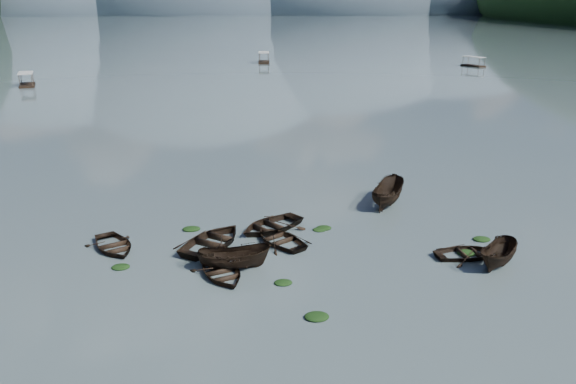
{
  "coord_description": "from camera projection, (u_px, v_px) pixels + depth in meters",
  "views": [
    {
      "loc": [
        -3.22,
        -23.35,
        13.98
      ],
      "look_at": [
        0.0,
        12.0,
        2.0
      ],
      "focal_mm": 35.0,
      "sensor_mm": 36.0,
      "label": 1
    }
  ],
  "objects": [
    {
      "name": "weed_clump_4",
      "position": [
        467.0,
        254.0,
        32.93
      ],
      "size": [
        1.16,
        0.92,
        0.24
      ],
      "primitive_type": "ellipsoid",
      "color": "black",
      "rests_on": "ground"
    },
    {
      "name": "weed_clump_6",
      "position": [
        319.0,
        230.0,
        36.36
      ],
      "size": [
        0.9,
        0.75,
        0.19
      ],
      "primitive_type": "ellipsoid",
      "color": "black",
      "rests_on": "ground"
    },
    {
      "name": "weed_clump_5",
      "position": [
        191.0,
        230.0,
        36.44
      ],
      "size": [
        1.15,
        0.93,
        0.24
      ],
      "primitive_type": "ellipsoid",
      "color": "black",
      "rests_on": "ground"
    },
    {
      "name": "rowboat_8",
      "position": [
        387.0,
        204.0,
        41.11
      ],
      "size": [
        4.0,
        5.18,
        1.9
      ],
      "primitive_type": "imported",
      "rotation": [
        0.0,
        0.0,
        2.63
      ],
      "color": "black",
      "rests_on": "ground"
    },
    {
      "name": "rowboat_6",
      "position": [
        114.0,
        249.0,
        33.61
      ],
      "size": [
        4.47,
        4.94,
        0.84
      ],
      "primitive_type": "imported",
      "rotation": [
        0.0,
        0.0,
        0.5
      ],
      "color": "black",
      "rests_on": "ground"
    },
    {
      "name": "weed_clump_1",
      "position": [
        283.0,
        283.0,
        29.47
      ],
      "size": [
        0.97,
        0.78,
        0.21
      ],
      "primitive_type": "ellipsoid",
      "color": "black",
      "rests_on": "ground"
    },
    {
      "name": "ground_plane",
      "position": [
        311.0,
        312.0,
        26.78
      ],
      "size": [
        2400.0,
        2400.0,
        0.0
      ],
      "primitive_type": "plane",
      "color": "#49585B"
    },
    {
      "name": "weed_clump_3",
      "position": [
        324.0,
        229.0,
        36.61
      ],
      "size": [
        1.01,
        0.85,
        0.22
      ],
      "primitive_type": "ellipsoid",
      "color": "black",
      "rests_on": "ground"
    },
    {
      "name": "rowboat_3",
      "position": [
        280.0,
        242.0,
        34.53
      ],
      "size": [
        4.65,
        4.98,
        0.84
      ],
      "primitive_type": "imported",
      "rotation": [
        0.0,
        0.0,
        3.73
      ],
      "color": "black",
      "rests_on": "ground"
    },
    {
      "name": "weed_clump_2",
      "position": [
        317.0,
        318.0,
        26.25
      ],
      "size": [
        1.18,
        0.94,
        0.26
      ],
      "primitive_type": "ellipsoid",
      "color": "black",
      "rests_on": "ground"
    },
    {
      "name": "rowboat_2",
      "position": [
        235.0,
        268.0,
        31.16
      ],
      "size": [
        4.13,
        1.66,
        1.58
      ],
      "primitive_type": "imported",
      "rotation": [
        0.0,
        0.0,
        1.6
      ],
      "color": "black",
      "rests_on": "ground"
    },
    {
      "name": "rowboat_7",
      "position": [
        271.0,
        229.0,
        36.54
      ],
      "size": [
        5.76,
        5.51,
        0.97
      ],
      "primitive_type": "imported",
      "rotation": [
        0.0,
        0.0,
        5.37
      ],
      "color": "black",
      "rests_on": "ground"
    },
    {
      "name": "pontoon_centre",
      "position": [
        264.0,
        63.0,
        138.02
      ],
      "size": [
        3.02,
        6.6,
        2.48
      ],
      "primitive_type": null,
      "rotation": [
        0.0,
        0.0,
        -0.05
      ],
      "color": "black",
      "rests_on": "ground"
    },
    {
      "name": "rowboat_4",
      "position": [
        467.0,
        256.0,
        32.61
      ],
      "size": [
        4.1,
        3.15,
        0.79
      ],
      "primitive_type": "imported",
      "rotation": [
        0.0,
        0.0,
        1.69
      ],
      "color": "black",
      "rests_on": "ground"
    },
    {
      "name": "haze_mtn_b",
      "position": [
        198.0,
        12.0,
        870.84
      ],
      "size": [
        520.0,
        520.0,
        340.0
      ],
      "primitive_type": "ellipsoid",
      "color": "#475666",
      "rests_on": "ground"
    },
    {
      "name": "pontoon_right",
      "position": [
        473.0,
        66.0,
        130.26
      ],
      "size": [
        4.51,
        6.0,
        2.13
      ],
      "primitive_type": null,
      "rotation": [
        0.0,
        0.0,
        0.46
      ],
      "color": "black",
      "rests_on": "ground"
    },
    {
      "name": "pontoon_left",
      "position": [
        27.0,
        86.0,
        99.42
      ],
      "size": [
        4.03,
        6.37,
        2.27
      ],
      "primitive_type": null,
      "rotation": [
        0.0,
        0.0,
        0.28
      ],
      "color": "black",
      "rests_on": "ground"
    },
    {
      "name": "rowboat_0",
      "position": [
        222.0,
        276.0,
        30.29
      ],
      "size": [
        4.11,
        4.75,
        0.82
      ],
      "primitive_type": "imported",
      "rotation": [
        0.0,
        0.0,
        0.38
      ],
      "color": "black",
      "rests_on": "ground"
    },
    {
      "name": "weed_clump_7",
      "position": [
        482.0,
        240.0,
        34.86
      ],
      "size": [
        1.1,
        0.88,
        0.24
      ],
      "primitive_type": "ellipsoid",
      "color": "black",
      "rests_on": "ground"
    },
    {
      "name": "haze_mtn_d",
      "position": [
        436.0,
        12.0,
        903.53
      ],
      "size": [
        520.0,
        520.0,
        220.0
      ],
      "primitive_type": "ellipsoid",
      "color": "#475666",
      "rests_on": "ground"
    },
    {
      "name": "weed_clump_0",
      "position": [
        121.0,
        268.0,
        31.21
      ],
      "size": [
        1.02,
        0.83,
        0.22
      ],
      "primitive_type": "ellipsoid",
      "color": "black",
      "rests_on": "ground"
    },
    {
      "name": "rowboat_1",
      "position": [
        213.0,
        245.0,
        34.1
      ],
      "size": [
        5.8,
        6.16,
        1.04
      ],
      "primitive_type": "imported",
      "rotation": [
        0.0,
        0.0,
        2.54
      ],
      "color": "black",
      "rests_on": "ground"
    },
    {
      "name": "rowboat_5",
      "position": [
        498.0,
        265.0,
        31.56
      ],
      "size": [
        3.77,
        3.88,
        1.52
      ],
      "primitive_type": "imported",
      "rotation": [
        0.0,
        0.0,
        -0.75
      ],
      "color": "black",
      "rests_on": "ground"
    },
    {
      "name": "haze_mtn_a",
      "position": [
        65.0,
        13.0,
        853.64
      ],
      "size": [
        520.0,
        520.0,
        280.0
      ],
      "primitive_type": "ellipsoid",
      "color": "#475666",
      "rests_on": "ground"
    },
    {
      "name": "haze_mtn_c",
      "position": [
        325.0,
        12.0,
        888.05
      ],
      "size": [
        520.0,
        520.0,
        260.0
      ],
      "primitive_type": "ellipsoid",
      "color": "#475666",
      "rests_on": "ground"
    }
  ]
}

